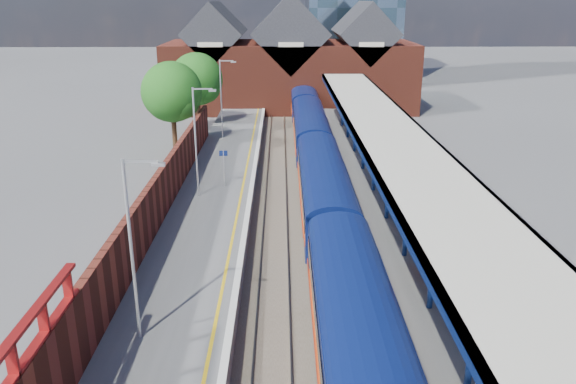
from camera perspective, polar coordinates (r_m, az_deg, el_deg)
name	(u,v)px	position (r m, az deg, el deg)	size (l,w,h in m)	color
ground	(296,173)	(44.35, 0.77, 1.90)	(240.00, 240.00, 0.00)	#5B5B5E
ballast_bed	(300,221)	(34.92, 1.18, -2.93)	(6.00, 76.00, 0.06)	#473D33
rails	(300,219)	(34.88, 1.18, -2.80)	(4.51, 76.00, 0.14)	slate
left_platform	(211,214)	(35.00, -7.86, -2.23)	(5.00, 76.00, 1.00)	#565659
right_platform	(396,213)	(35.45, 10.93, -2.13)	(6.00, 76.00, 1.00)	#565659
coping_left	(249,206)	(34.60, -4.03, -1.42)	(0.30, 76.00, 0.05)	silver
coping_right	(351,205)	(34.80, 6.38, -1.37)	(0.30, 76.00, 0.05)	silver
yellow_line	(239,206)	(34.64, -5.02, -1.45)	(0.14, 76.00, 0.01)	yellow
train	(316,151)	(42.81, 2.82, 4.19)	(2.90, 65.92, 3.45)	#0C1954
canopy	(387,131)	(35.80, 9.99, 6.11)	(4.50, 52.00, 4.48)	navy
lamp_post_b	(134,240)	(20.75, -15.34, -4.75)	(1.48, 0.18, 7.00)	#A5A8AA
lamp_post_c	(197,136)	(35.68, -9.19, 5.68)	(1.48, 0.18, 7.00)	#A5A8AA
lamp_post_d	(223,94)	(51.26, -6.67, 9.86)	(1.48, 0.18, 7.00)	#A5A8AA
platform_sign	(224,162)	(38.01, -6.55, 3.04)	(0.55, 0.08, 2.50)	#A5A8AA
brick_wall	(141,225)	(28.86, -14.68, -3.28)	(0.35, 50.00, 3.86)	maroon
station_building	(290,64)	(70.76, 0.21, 12.90)	(30.00, 12.12, 13.78)	maroon
tree_near	(173,94)	(49.73, -11.56, 9.75)	(5.20, 5.20, 8.10)	#382314
tree_far	(198,81)	(57.37, -9.12, 11.10)	(5.20, 5.20, 8.10)	#382314
parked_car_red	(468,264)	(26.91, 17.84, -6.99)	(1.71, 4.24, 1.44)	#A82B0E
parked_car_silver	(495,271)	(26.81, 20.25, -7.57)	(1.35, 3.88, 1.28)	#B5B4B9
parked_car_dark	(460,225)	(31.33, 17.07, -3.20)	(1.94, 4.77, 1.38)	black
parked_car_blue	(504,296)	(25.07, 21.12, -9.85)	(1.82, 3.94, 1.09)	navy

